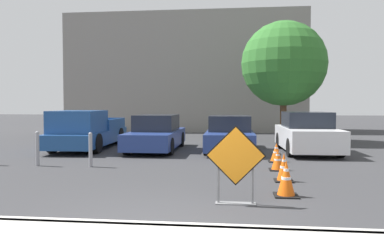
% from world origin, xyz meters
% --- Properties ---
extents(ground_plane, '(96.00, 96.00, 0.00)m').
position_xyz_m(ground_plane, '(0.00, 10.00, 0.00)').
color(ground_plane, '#333335').
extents(curb_lip, '(23.05, 0.20, 0.14)m').
position_xyz_m(curb_lip, '(0.00, 0.00, 0.07)').
color(curb_lip, '#ADAAA3').
rests_on(curb_lip, ground_plane).
extents(road_closed_sign, '(1.11, 0.20, 1.48)m').
position_xyz_m(road_closed_sign, '(1.15, 1.66, 0.80)').
color(road_closed_sign, black).
rests_on(road_closed_sign, ground_plane).
extents(traffic_cone_nearest, '(0.48, 0.48, 0.73)m').
position_xyz_m(traffic_cone_nearest, '(2.17, 2.41, 0.36)').
color(traffic_cone_nearest, black).
rests_on(traffic_cone_nearest, ground_plane).
extents(traffic_cone_second, '(0.44, 0.44, 0.68)m').
position_xyz_m(traffic_cone_second, '(2.32, 3.90, 0.33)').
color(traffic_cone_second, black).
rests_on(traffic_cone_second, ground_plane).
extents(traffic_cone_third, '(0.46, 0.46, 0.59)m').
position_xyz_m(traffic_cone_third, '(2.35, 5.42, 0.28)').
color(traffic_cone_third, black).
rests_on(traffic_cone_third, ground_plane).
extents(traffic_cone_fourth, '(0.51, 0.51, 0.61)m').
position_xyz_m(traffic_cone_fourth, '(2.50, 7.01, 0.29)').
color(traffic_cone_fourth, black).
rests_on(traffic_cone_fourth, ground_plane).
extents(pickup_truck, '(2.13, 5.47, 1.61)m').
position_xyz_m(pickup_truck, '(-4.93, 9.55, 0.72)').
color(pickup_truck, navy).
rests_on(pickup_truck, ground_plane).
extents(parked_car_nearest, '(1.85, 4.49, 1.43)m').
position_xyz_m(parked_car_nearest, '(-1.99, 9.57, 0.65)').
color(parked_car_nearest, navy).
rests_on(parked_car_nearest, ground_plane).
extents(parked_car_second, '(1.88, 4.38, 1.40)m').
position_xyz_m(parked_car_second, '(0.97, 9.66, 0.64)').
color(parked_car_second, navy).
rests_on(parked_car_second, ground_plane).
extents(parked_car_third, '(2.01, 4.23, 1.56)m').
position_xyz_m(parked_car_third, '(3.93, 9.50, 0.72)').
color(parked_car_third, silver).
rests_on(parked_car_third, ground_plane).
extents(bollard_nearest, '(0.12, 0.12, 1.03)m').
position_xyz_m(bollard_nearest, '(-3.10, 5.38, 0.54)').
color(bollard_nearest, gray).
rests_on(bollard_nearest, ground_plane).
extents(bollard_second, '(0.12, 0.12, 1.05)m').
position_xyz_m(bollard_second, '(-4.76, 5.38, 0.55)').
color(bollard_second, gray).
rests_on(bollard_second, ground_plane).
extents(building_facade_backdrop, '(16.20, 5.00, 7.97)m').
position_xyz_m(building_facade_backdrop, '(-2.22, 21.43, 3.99)').
color(building_facade_backdrop, gray).
rests_on(building_facade_backdrop, ground_plane).
extents(street_tree_behind_lot, '(4.15, 4.15, 5.92)m').
position_xyz_m(street_tree_behind_lot, '(3.55, 13.56, 3.84)').
color(street_tree_behind_lot, '#513823').
rests_on(street_tree_behind_lot, ground_plane).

